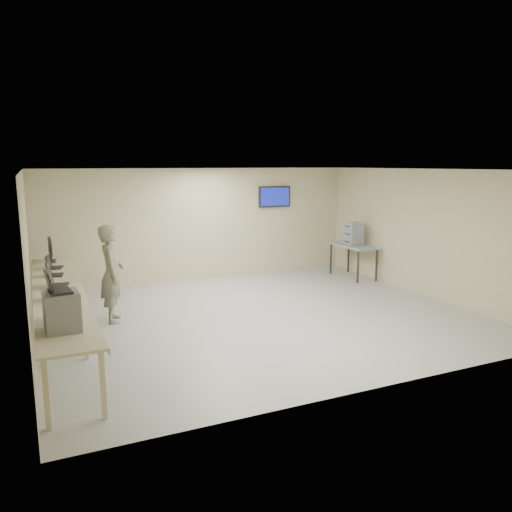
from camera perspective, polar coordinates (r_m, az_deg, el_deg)
name	(u,v)px	position (r m, az deg, el deg)	size (l,w,h in m)	color
room	(261,244)	(9.47, 0.54, 1.42)	(8.01, 7.01, 2.81)	#B5B7A9
workbench	(59,294)	(8.69, -21.58, -4.10)	(0.76, 6.00, 0.90)	beige
equipment_box	(62,311)	(6.54, -21.31, -5.90)	(0.40, 0.46, 0.48)	gray
laptop_on_box	(55,287)	(6.46, -21.97, -3.31)	(0.32, 0.38, 0.27)	black
laptop_0	(65,313)	(7.07, -21.02, -6.12)	(0.33, 0.37, 0.26)	black
laptop_1	(58,294)	(8.11, -21.70, -4.05)	(0.31, 0.38, 0.29)	black
laptop_2	(55,282)	(8.90, -22.02, -2.80)	(0.40, 0.44, 0.30)	black
laptop_3	(53,272)	(9.78, -22.22, -1.72)	(0.32, 0.37, 0.26)	black
laptop_4	(53,265)	(10.47, -22.22, -0.95)	(0.35, 0.38, 0.26)	black
monitor_near	(50,249)	(11.06, -22.44, 0.70)	(0.21, 0.46, 0.46)	black
monitor_far	(50,247)	(11.31, -22.50, 0.97)	(0.21, 0.48, 0.48)	black
soldier	(112,274)	(9.58, -16.16, -1.95)	(0.66, 0.43, 1.82)	#63674D
side_table	(353,248)	(13.08, 11.08, 0.94)	(0.66, 1.42, 0.85)	#8D97A0
storage_bins	(353,234)	(13.01, 11.06, 2.52)	(0.37, 0.41, 0.58)	#979DA6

